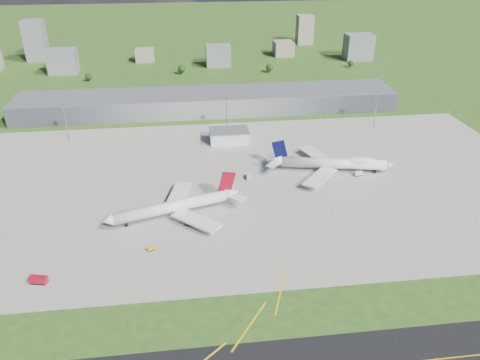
{
  "coord_description": "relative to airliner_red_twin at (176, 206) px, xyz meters",
  "views": [
    {
      "loc": [
        -19.12,
        -197.13,
        127.08
      ],
      "look_at": [
        8.42,
        25.16,
        9.0
      ],
      "focal_mm": 35.0,
      "sensor_mm": 36.0,
      "label": 1
    }
  ],
  "objects": [
    {
      "name": "airliner_blue_quad",
      "position": [
        93.55,
        38.39,
        0.24
      ],
      "size": [
        74.6,
        57.73,
        19.61
      ],
      "rotation": [
        0.0,
        0.0,
        -0.2
      ],
      "color": "white",
      "rests_on": "ground"
    },
    {
      "name": "mast_west",
      "position": [
        -73.84,
        107.16,
        12.5
      ],
      "size": [
        3.5,
        2.0,
        25.9
      ],
      "color": "gray",
      "rests_on": "ground"
    },
    {
      "name": "fire_truck",
      "position": [
        -56.41,
        -45.94,
        -3.59
      ],
      "size": [
        7.65,
        4.29,
        3.24
      ],
      "rotation": [
        0.0,
        0.0,
        -0.23
      ],
      "color": "#A10B1C",
      "rests_on": "ground"
    },
    {
      "name": "tree_far_e",
      "position": [
        186.16,
        277.16,
        -0.68
      ],
      "size": [
        6.3,
        6.3,
        7.7
      ],
      "color": "#382314",
      "rests_on": "ground"
    },
    {
      "name": "van_white_far",
      "position": [
        106.98,
        31.13,
        -3.95
      ],
      "size": [
        5.29,
        3.56,
        2.5
      ],
      "rotation": [
        0.0,
        0.0,
        0.29
      ],
      "color": "silver",
      "rests_on": "ground"
    },
    {
      "name": "bldg_tall_e",
      "position": [
        166.16,
        402.16,
        12.79
      ],
      "size": [
        20.0,
        18.0,
        36.0
      ],
      "primitive_type": "cube",
      "color": "gray",
      "rests_on": "ground"
    },
    {
      "name": "airliner_red_twin",
      "position": [
        0.0,
        0.0,
        0.0
      ],
      "size": [
        69.8,
        53.24,
        19.56
      ],
      "rotation": [
        0.0,
        0.0,
        3.43
      ],
      "color": "white",
      "rests_on": "ground"
    },
    {
      "name": "tree_w",
      "position": [
        -83.84,
        257.16,
        -0.35
      ],
      "size": [
        6.75,
        6.75,
        8.25
      ],
      "color": "#382314",
      "rests_on": "ground"
    },
    {
      "name": "apron",
      "position": [
        36.16,
        32.16,
        -5.17
      ],
      "size": [
        360.0,
        190.0,
        0.08
      ],
      "primitive_type": "cube",
      "color": "gray",
      "rests_on": "ground"
    },
    {
      "name": "ground",
      "position": [
        26.16,
        142.16,
        -5.21
      ],
      "size": [
        1400.0,
        1400.0,
        0.0
      ],
      "primitive_type": "plane",
      "color": "#2E4C17",
      "rests_on": "ground"
    },
    {
      "name": "bldg_ce",
      "position": [
        126.16,
        342.16,
        2.79
      ],
      "size": [
        22.0,
        24.0,
        16.0
      ],
      "primitive_type": "cube",
      "color": "gray",
      "rests_on": "ground"
    },
    {
      "name": "tug_yellow",
      "position": [
        -11.89,
        -28.68,
        -4.32
      ],
      "size": [
        3.73,
        3.73,
        1.69
      ],
      "rotation": [
        0.0,
        0.0,
        0.79
      ],
      "color": "gold",
      "rests_on": "ground"
    },
    {
      "name": "bldg_w",
      "position": [
        -113.84,
        292.16,
        6.79
      ],
      "size": [
        28.0,
        22.0,
        24.0
      ],
      "primitive_type": "cube",
      "color": "slate",
      "rests_on": "ground"
    },
    {
      "name": "ops_building",
      "position": [
        36.16,
        92.16,
        -1.21
      ],
      "size": [
        26.0,
        16.0,
        8.0
      ],
      "primitive_type": "cube",
      "color": "silver",
      "rests_on": "ground"
    },
    {
      "name": "mast_east",
      "position": [
        146.16,
        107.16,
        12.5
      ],
      "size": [
        3.5,
        2.0,
        25.9
      ],
      "color": "gray",
      "rests_on": "ground"
    },
    {
      "name": "mast_center",
      "position": [
        36.16,
        107.16,
        12.5
      ],
      "size": [
        3.5,
        2.0,
        25.9
      ],
      "color": "gray",
      "rests_on": "ground"
    },
    {
      "name": "tree_c",
      "position": [
        6.16,
        272.16,
        0.63
      ],
      "size": [
        8.1,
        8.1,
        9.9
      ],
      "color": "#382314",
      "rests_on": "ground"
    },
    {
      "name": "van_white_near",
      "position": [
        41.88,
        35.46,
        -3.89
      ],
      "size": [
        2.8,
        5.35,
        2.62
      ],
      "rotation": [
        0.0,
        0.0,
        1.47
      ],
      "color": "silver",
      "rests_on": "ground"
    },
    {
      "name": "tree_e",
      "position": [
        96.16,
        267.16,
        0.3
      ],
      "size": [
        7.65,
        7.65,
        9.35
      ],
      "color": "#382314",
      "rests_on": "ground"
    },
    {
      "name": "bldg_tall_w",
      "position": [
        -153.84,
        352.16,
        16.79
      ],
      "size": [
        22.0,
        20.0,
        44.0
      ],
      "primitive_type": "cube",
      "color": "slate",
      "rests_on": "ground"
    },
    {
      "name": "bldg_e",
      "position": [
        206.16,
        312.16,
        8.79
      ],
      "size": [
        30.0,
        22.0,
        28.0
      ],
      "primitive_type": "cube",
      "color": "slate",
      "rests_on": "ground"
    },
    {
      "name": "bldg_c",
      "position": [
        46.16,
        302.16,
        5.79
      ],
      "size": [
        26.0,
        20.0,
        22.0
      ],
      "primitive_type": "cube",
      "color": "slate",
      "rests_on": "ground"
    },
    {
      "name": "terminal",
      "position": [
        26.16,
        157.16,
        2.29
      ],
      "size": [
        300.0,
        42.0,
        15.0
      ],
      "primitive_type": "cube",
      "color": "gray",
      "rests_on": "ground"
    },
    {
      "name": "bldg_cw",
      "position": [
        -33.84,
        332.16,
        1.79
      ],
      "size": [
        20.0,
        18.0,
        14.0
      ],
      "primitive_type": "cube",
      "color": "gray",
      "rests_on": "ground"
    }
  ]
}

